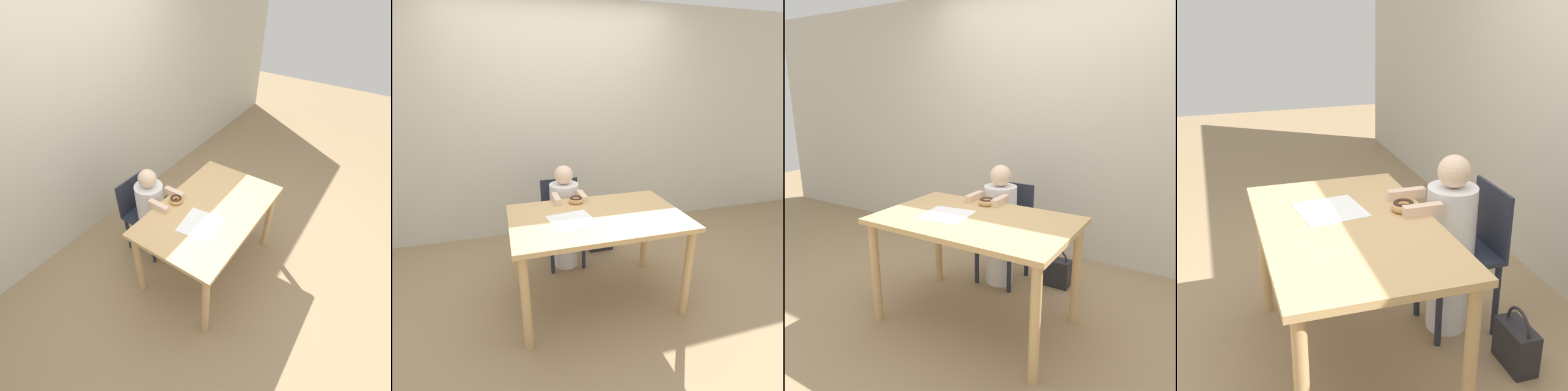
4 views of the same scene
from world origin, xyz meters
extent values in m
plane|color=#997F5B|center=(0.00, 0.00, 0.00)|extent=(12.00, 12.00, 0.00)
cube|color=beige|center=(0.00, 1.42, 1.25)|extent=(8.00, 0.05, 2.50)
cube|color=tan|center=(0.00, 0.00, 0.74)|extent=(1.30, 0.82, 0.03)
cylinder|color=tan|center=(-0.59, -0.35, 0.36)|extent=(0.06, 0.06, 0.72)
cylinder|color=tan|center=(0.59, -0.35, 0.36)|extent=(0.06, 0.06, 0.72)
cylinder|color=tan|center=(-0.59, 0.35, 0.36)|extent=(0.06, 0.06, 0.72)
cylinder|color=tan|center=(0.59, 0.35, 0.36)|extent=(0.06, 0.06, 0.72)
cube|color=#232838|center=(-0.13, 0.63, 0.44)|extent=(0.37, 0.40, 0.03)
cube|color=#232838|center=(-0.13, 0.82, 0.63)|extent=(0.37, 0.02, 0.35)
cylinder|color=#232838|center=(-0.28, 0.47, 0.22)|extent=(0.04, 0.04, 0.43)
cylinder|color=#232838|center=(0.02, 0.47, 0.22)|extent=(0.04, 0.04, 0.43)
cylinder|color=#232838|center=(-0.28, 0.80, 0.22)|extent=(0.04, 0.04, 0.43)
cylinder|color=#232838|center=(0.02, 0.80, 0.22)|extent=(0.04, 0.04, 0.43)
cylinder|color=white|center=(-0.13, 0.58, 0.23)|extent=(0.22, 0.22, 0.46)
cylinder|color=white|center=(-0.13, 0.58, 0.64)|extent=(0.26, 0.26, 0.38)
sphere|color=beige|center=(-0.13, 0.58, 0.92)|extent=(0.17, 0.17, 0.17)
cube|color=beige|center=(-0.24, 0.37, 0.78)|extent=(0.05, 0.20, 0.05)
cube|color=beige|center=(-0.02, 0.37, 0.78)|extent=(0.05, 0.20, 0.05)
torus|color=tan|center=(-0.09, 0.30, 0.78)|extent=(0.12, 0.12, 0.04)
torus|color=#381E14|center=(-0.09, 0.30, 0.79)|extent=(0.10, 0.10, 0.02)
cube|color=white|center=(-0.20, -0.04, 0.76)|extent=(0.35, 0.35, 0.00)
cube|color=#232328|center=(0.29, 0.77, 0.11)|extent=(0.25, 0.12, 0.23)
torus|color=#232328|center=(0.29, 0.77, 0.23)|extent=(0.20, 0.02, 0.20)
camera|label=1|loc=(-1.69, -1.01, 2.52)|focal=28.00mm
camera|label=2|loc=(-0.66, -1.99, 1.68)|focal=28.00mm
camera|label=3|loc=(1.26, -2.01, 1.55)|focal=35.00mm
camera|label=4|loc=(2.22, -0.59, 1.80)|focal=50.00mm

